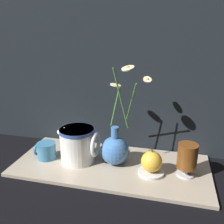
{
  "coord_description": "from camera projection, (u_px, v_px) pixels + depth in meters",
  "views": [
    {
      "loc": [
        0.21,
        -0.81,
        0.5
      ],
      "look_at": [
        0.0,
        0.0,
        0.22
      ],
      "focal_mm": 40.0,
      "sensor_mm": 36.0,
      "label": 1
    }
  ],
  "objects": [
    {
      "name": "orange_fruit",
      "position": [
        152.0,
        162.0,
        0.87
      ],
      "size": [
        0.07,
        0.07,
        0.08
      ],
      "color": "gold",
      "rests_on": "saucer_plate"
    },
    {
      "name": "yellow_mug",
      "position": [
        46.0,
        150.0,
        0.98
      ],
      "size": [
        0.08,
        0.07,
        0.06
      ],
      "color": "teal",
      "rests_on": "shelf"
    },
    {
      "name": "ground_plane",
      "position": [
        111.0,
        167.0,
        0.95
      ],
      "size": [
        6.0,
        6.0,
        0.0
      ],
      "primitive_type": "plane",
      "color": "black"
    },
    {
      "name": "shelf",
      "position": [
        111.0,
        165.0,
        0.95
      ],
      "size": [
        0.73,
        0.32,
        0.01
      ],
      "color": "tan",
      "rests_on": "ground_plane"
    },
    {
      "name": "ceramic_pitcher",
      "position": [
        78.0,
        144.0,
        0.95
      ],
      "size": [
        0.16,
        0.13,
        0.14
      ],
      "color": "white",
      "rests_on": "shelf"
    },
    {
      "name": "tea_glass",
      "position": [
        187.0,
        157.0,
        0.85
      ],
      "size": [
        0.07,
        0.07,
        0.12
      ],
      "color": "silver",
      "rests_on": "shelf"
    },
    {
      "name": "saucer_plate",
      "position": [
        151.0,
        172.0,
        0.88
      ],
      "size": [
        0.09,
        0.09,
        0.01
      ],
      "color": "silver",
      "rests_on": "shelf"
    },
    {
      "name": "backdrop_wall",
      "position": [
        122.0,
        14.0,
        0.93
      ],
      "size": [
        1.23,
        0.02,
        1.1
      ],
      "color": "black",
      "rests_on": "ground_plane"
    },
    {
      "name": "vase_with_flowers",
      "position": [
        115.0,
        148.0,
        0.93
      ],
      "size": [
        0.18,
        0.15,
        0.38
      ],
      "color": "#3F72B7",
      "rests_on": "shelf"
    }
  ]
}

